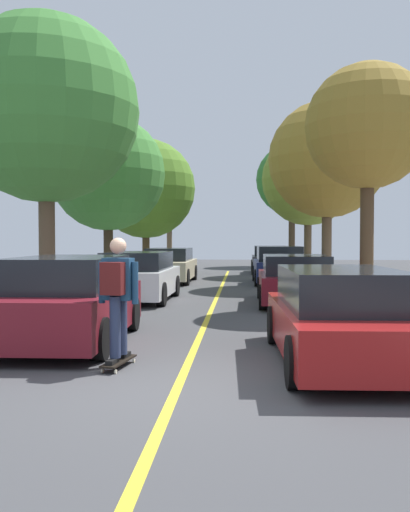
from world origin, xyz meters
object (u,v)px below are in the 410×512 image
(parked_car_right_near, at_px, (295,280))
(skateboarder, at_px, (117,291))
(street_tree_left_near, at_px, (108,174))
(street_tree_right_near, at_px, (327,160))
(parked_car_left_near, at_px, (139,276))
(street_tree_right_farthest, at_px, (292,180))
(street_tree_left_farthest, at_px, (169,197))
(street_tree_right_nearest, at_px, (368,127))
(skateboard, at_px, (119,361))
(parked_car_right_far, at_px, (279,266))
(street_tree_right_far, at_px, (308,180))
(parked_car_left_far, at_px, (169,266))
(street_tree_left_far, at_px, (146,189))
(parked_car_right_nearest, at_px, (341,316))
(street_tree_left_nearest, at_px, (46,110))
(parked_car_left_nearest, at_px, (68,301))
(parked_car_right_farthest, at_px, (270,260))

(parked_car_right_near, xyz_separation_m, skateboarder, (-3.13, -7.67, 0.41))
(skateboarder, bearing_deg, street_tree_left_near, 104.25)
(street_tree_right_near, bearing_deg, parked_car_left_near, -139.46)
(street_tree_right_near, bearing_deg, street_tree_right_farthest, 90.00)
(parked_car_right_near, bearing_deg, street_tree_left_farthest, 106.71)
(parked_car_left_near, bearing_deg, street_tree_right_nearest, -13.99)
(street_tree_right_near, xyz_separation_m, skateboard, (-4.84, -13.44, -4.62))
(parked_car_right_far, height_order, street_tree_right_far, street_tree_right_far)
(parked_car_left_far, bearing_deg, street_tree_left_far, 111.50)
(parked_car_right_nearest, xyz_separation_m, parked_car_right_far, (0.00, 13.95, 0.04))
(street_tree_left_far, distance_m, skateboard, 19.88)
(street_tree_right_farthest, bearing_deg, parked_car_right_nearest, -93.53)
(street_tree_left_near, distance_m, street_tree_right_far, 11.09)
(street_tree_right_nearest, xyz_separation_m, street_tree_right_farthest, (0.00, 21.52, 0.92))
(skateboarder, bearing_deg, skateboard, 80.40)
(street_tree_left_far, distance_m, street_tree_right_nearest, 14.76)
(street_tree_right_nearest, distance_m, street_tree_right_farthest, 21.54)
(parked_car_right_far, bearing_deg, parked_car_right_nearest, -90.00)
(street_tree_left_nearest, xyz_separation_m, street_tree_right_nearest, (7.80, 1.21, -0.28))
(parked_car_right_far, distance_m, skateboarder, 14.85)
(street_tree_left_farthest, bearing_deg, street_tree_left_near, -90.00)
(street_tree_right_far, relative_size, skateboarder, 3.93)
(street_tree_right_near, relative_size, skateboard, 7.81)
(parked_car_left_near, xyz_separation_m, street_tree_left_near, (-1.71, 3.39, 3.34))
(parked_car_left_nearest, distance_m, street_tree_left_near, 10.56)
(parked_car_left_near, distance_m, street_tree_left_nearest, 5.25)
(parked_car_left_nearest, bearing_deg, street_tree_right_nearest, 39.20)
(street_tree_left_near, distance_m, street_tree_right_nearest, 9.23)
(street_tree_left_nearest, height_order, street_tree_right_farthest, street_tree_right_farthest)
(parked_car_left_far, distance_m, skateboarder, 14.99)
(parked_car_right_nearest, distance_m, skateboard, 3.23)
(skateboard, bearing_deg, parked_car_left_nearest, 125.89)
(street_tree_left_far, height_order, street_tree_right_far, street_tree_right_far)
(parked_car_left_near, bearing_deg, street_tree_left_near, 116.70)
(street_tree_left_farthest, bearing_deg, parked_car_right_near, -73.29)
(street_tree_right_near, distance_m, street_tree_right_far, 6.04)
(street_tree_left_far, xyz_separation_m, street_tree_left_farthest, (0.00, 8.70, 0.27))
(street_tree_right_farthest, bearing_deg, parked_car_right_farthest, -103.64)
(skateboard, bearing_deg, parked_car_right_nearest, 9.54)
(street_tree_left_nearest, distance_m, street_tree_left_far, 13.75)
(parked_car_right_farthest, distance_m, street_tree_left_far, 7.29)
(street_tree_right_near, relative_size, street_tree_right_far, 1.01)
(parked_car_right_near, bearing_deg, street_tree_right_nearest, -28.47)
(street_tree_left_farthest, distance_m, street_tree_right_farthest, 7.88)
(parked_car_right_nearest, height_order, parked_car_right_far, parked_car_right_far)
(street_tree_left_near, bearing_deg, parked_car_left_far, 62.45)
(parked_car_left_far, xyz_separation_m, skateboard, (1.26, -14.89, -0.59))
(parked_car_right_far, relative_size, street_tree_left_far, 0.64)
(street_tree_right_near, bearing_deg, parked_car_right_near, -106.39)
(parked_car_right_nearest, distance_m, street_tree_left_nearest, 8.90)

